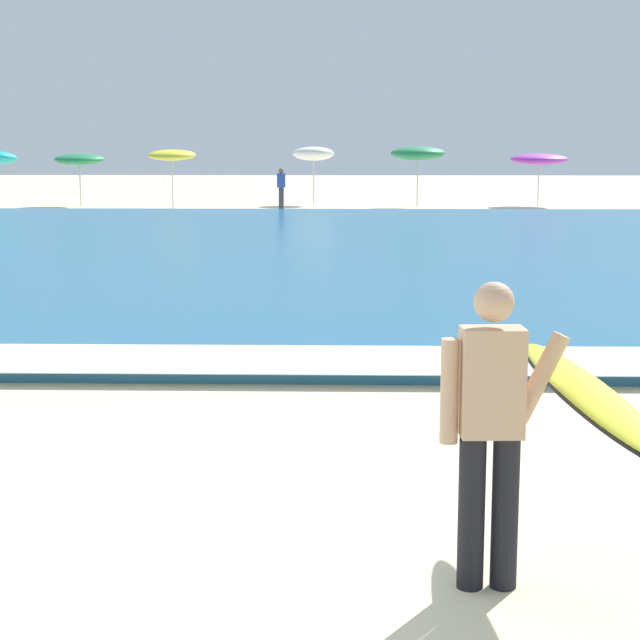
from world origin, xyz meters
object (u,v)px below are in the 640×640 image
object	(u,v)px
beach_umbrella_1	(79,159)
beach_umbrella_3	(313,154)
surfer_with_board	(539,407)
beachgoer_near_row_left	(281,187)
beach_umbrella_4	(418,153)
beach_umbrella_5	(539,159)
beach_umbrella_2	(172,155)

from	to	relation	value
beach_umbrella_1	beach_umbrella_3	distance (m)	9.54
surfer_with_board	beachgoer_near_row_left	world-z (taller)	surfer_with_board
beach_umbrella_4	beach_umbrella_1	bearing A→B (deg)	177.64
beach_umbrella_1	beach_umbrella_4	world-z (taller)	beach_umbrella_4
beach_umbrella_3	beach_umbrella_5	bearing A→B (deg)	-4.34
beach_umbrella_4	beach_umbrella_5	xyz separation A→B (m)	(4.99, 1.08, -0.24)
beach_umbrella_1	beach_umbrella_5	bearing A→B (deg)	1.58
beachgoer_near_row_left	beach_umbrella_1	bearing A→B (deg)	165.11
beach_umbrella_3	beach_umbrella_4	bearing A→B (deg)	-22.91
beach_umbrella_4	beachgoer_near_row_left	bearing A→B (deg)	-162.76
beach_umbrella_3	beach_umbrella_5	size ratio (longest dim) A/B	1.06
beach_umbrella_2	beach_umbrella_3	distance (m)	6.09
beach_umbrella_5	beachgoer_near_row_left	distance (m)	10.72
beach_umbrella_5	beach_umbrella_2	bearing A→B (deg)	-171.96
beach_umbrella_5	beachgoer_near_row_left	size ratio (longest dim) A/B	1.46
beach_umbrella_1	beach_umbrella_5	xyz separation A→B (m)	(18.65, 0.51, 0.01)
beach_umbrella_3	beach_umbrella_1	bearing A→B (deg)	-172.70
beach_umbrella_5	beach_umbrella_1	bearing A→B (deg)	-178.42
beach_umbrella_1	beachgoer_near_row_left	xyz separation A→B (m)	(8.33, -2.22, -1.03)
surfer_with_board	beach_umbrella_4	size ratio (longest dim) A/B	1.17
surfer_with_board	beach_umbrella_1	size ratio (longest dim) A/B	1.31
surfer_with_board	beach_umbrella_3	bearing A→B (deg)	93.69
beach_umbrella_4	beachgoer_near_row_left	world-z (taller)	beach_umbrella_4
beach_umbrella_2	beach_umbrella_5	world-z (taller)	beach_umbrella_2
beach_umbrella_1	beachgoer_near_row_left	bearing A→B (deg)	-14.89
surfer_with_board	beach_umbrella_4	world-z (taller)	beach_umbrella_4
beach_umbrella_2	surfer_with_board	bearing A→B (deg)	-77.48
beach_umbrella_2	beach_umbrella_1	bearing A→B (deg)	158.97
surfer_with_board	beach_umbrella_1	world-z (taller)	beach_umbrella_1
beach_umbrella_2	beachgoer_near_row_left	bearing A→B (deg)	-8.80
surfer_with_board	beach_umbrella_5	size ratio (longest dim) A/B	1.22
surfer_with_board	beach_umbrella_2	distance (m)	36.46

